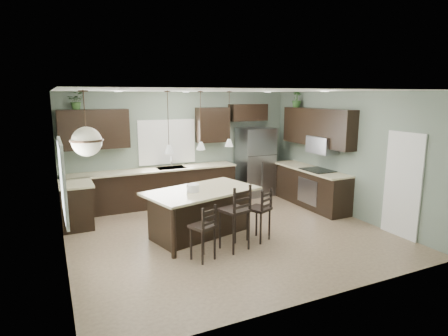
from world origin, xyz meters
The scene contains 32 objects.
ground centered at (0.00, 0.00, 0.00)m, with size 6.00×6.00×0.00m, color #9E8466.
pantry_door centered at (2.98, -1.55, 1.02)m, with size 0.04×0.82×2.04m, color white.
window_back centered at (-0.40, 2.73, 1.55)m, with size 1.35×0.02×1.00m, color white.
window_left centered at (-2.98, -0.80, 1.55)m, with size 0.02×1.10×1.00m, color white.
left_return_cabs centered at (-2.70, 1.70, 0.45)m, with size 0.60×0.90×0.90m, color black.
left_return_countertop centered at (-2.68, 1.70, 0.92)m, with size 0.66×0.96×0.04m, color beige.
back_lower_cabs centered at (-0.85, 2.45, 0.45)m, with size 4.20×0.60×0.90m, color black.
back_countertop centered at (-0.85, 2.43, 0.92)m, with size 4.20×0.66×0.04m, color beige.
sink_inset centered at (-0.40, 2.43, 0.94)m, with size 0.70×0.45×0.01m, color gray.
faucet centered at (-0.40, 2.40, 1.08)m, with size 0.02×0.02×0.28m, color silver.
back_upper_left centered at (-2.15, 2.58, 1.95)m, with size 1.55×0.34×0.90m, color black.
back_upper_right centered at (0.80, 2.58, 1.95)m, with size 0.85×0.34×0.90m, color black.
fridge_header centered at (1.85, 2.58, 2.25)m, with size 1.05×0.34×0.45m, color black.
right_lower_cabs centered at (2.70, 0.87, 0.45)m, with size 0.60×2.35×0.90m, color black.
right_countertop centered at (2.68, 0.87, 0.92)m, with size 0.66×2.35×0.04m, color beige.
cooktop centered at (2.68, 0.60, 0.94)m, with size 0.58×0.75×0.02m, color black.
wall_oven_front centered at (2.40, 0.60, 0.45)m, with size 0.01×0.72×0.60m, color gray.
right_upper_cabs centered at (2.83, 0.87, 1.95)m, with size 0.34×2.35×0.90m, color black.
microwave centered at (2.78, 0.60, 1.55)m, with size 0.40×0.75×0.40m, color gray.
refrigerator centered at (1.94, 2.31, 0.93)m, with size 0.90×0.74×1.85m, color gray.
kitchen_island centered at (-0.52, 0.11, 0.46)m, with size 2.12×1.20×0.92m, color black.
serving_dish centered at (-0.71, 0.06, 0.99)m, with size 0.24×0.24×0.14m, color silver.
bar_stool_left centered at (-0.92, -0.93, 0.48)m, with size 0.36×0.36×0.97m, color black.
bar_stool_center centered at (-0.24, -0.76, 0.60)m, with size 0.44×0.44×1.20m, color black.
bar_stool_right centered at (0.36, -0.58, 0.51)m, with size 0.38×0.38×1.02m, color black.
pendant_left centered at (-1.20, -0.07, 2.25)m, with size 0.17×0.17×1.10m, color white, non-canonical shape.
pendant_center centered at (-0.52, 0.11, 2.25)m, with size 0.17×0.17×1.10m, color silver, non-canonical shape.
pendant_right centered at (0.16, 0.29, 2.25)m, with size 0.17×0.17×1.10m, color white, non-canonical shape.
chandelier centered at (-2.60, -0.59, 2.32)m, with size 0.48×0.48×0.97m, color beige, non-canonical shape.
plant_back_left centered at (-2.48, 2.55, 2.59)m, with size 0.35×0.30×0.39m, color #2A4920.
plant_right_wall centered at (2.80, 1.71, 2.61)m, with size 0.24×0.24×0.43m, color #2A4F22.
room_shell centered at (0.00, 0.00, 1.70)m, with size 6.00×6.00×6.00m.
Camera 1 is at (-3.10, -6.40, 2.73)m, focal length 30.00 mm.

